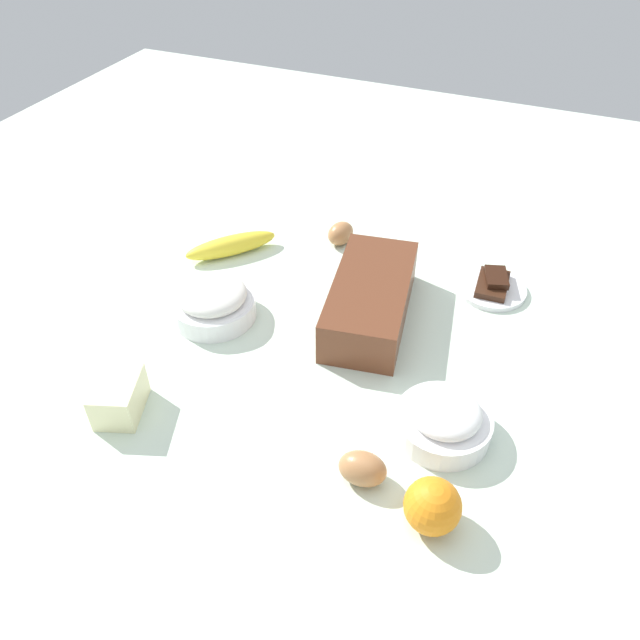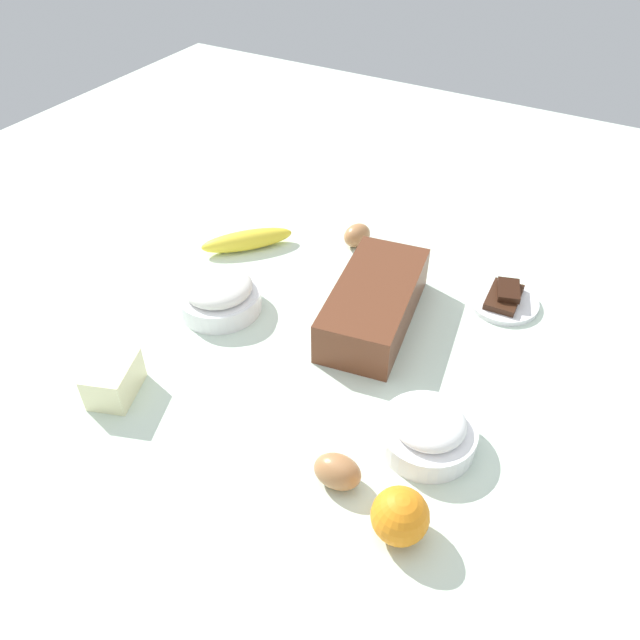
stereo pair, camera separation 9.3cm
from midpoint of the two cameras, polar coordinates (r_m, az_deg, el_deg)
name	(u,v)px [view 2 (the right image)]	position (r m, az deg, el deg)	size (l,w,h in m)	color
ground_plane	(320,342)	(1.09, 2.45, -2.09)	(2.40, 2.40, 0.02)	silver
loaf_pan	(374,302)	(1.10, 7.41, 1.52)	(0.30, 0.17, 0.08)	brown
flour_bowl	(219,294)	(1.13, -6.94, 2.29)	(0.15, 0.15, 0.07)	white
sugar_bowl	(428,430)	(0.92, 12.78, -9.99)	(0.14, 0.14, 0.07)	white
banana	(247,240)	(1.29, -4.65, 7.25)	(0.19, 0.04, 0.04)	yellow
orange_fruit	(400,516)	(0.82, 10.73, -17.42)	(0.07, 0.07, 0.07)	orange
butter_block	(114,379)	(1.01, -15.93, -5.35)	(0.09, 0.06, 0.06)	#F4EDB2
egg_near_butter	(337,471)	(0.87, 4.78, -13.83)	(0.05, 0.05, 0.07)	#AD7547
egg_beside_bowl	(357,235)	(1.30, 5.49, 7.69)	(0.05, 0.05, 0.06)	#AF7647
chocolate_plate	(504,299)	(1.21, 18.65, 1.74)	(0.13, 0.13, 0.03)	white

